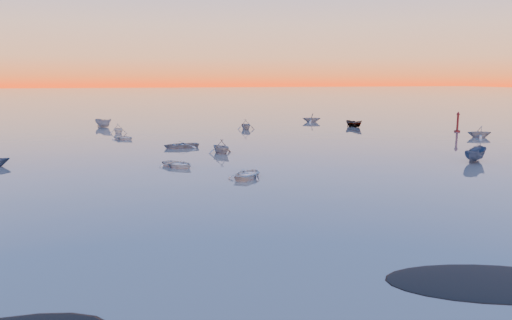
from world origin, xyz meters
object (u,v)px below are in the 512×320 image
object	(u,v)px
boat_near_left	(178,167)
boat_near_center	(474,162)
boat_near_right	(221,153)
channel_marker	(458,123)

from	to	relation	value
boat_near_left	boat_near_center	world-z (taller)	boat_near_center
boat_near_center	boat_near_left	bearing A→B (deg)	45.84
boat_near_right	channel_marker	distance (m)	42.74
boat_near_right	channel_marker	bearing A→B (deg)	176.22
boat_near_left	channel_marker	xyz separation A→B (m)	(46.28, 20.98, 1.32)
boat_near_center	boat_near_right	world-z (taller)	boat_near_center
boat_near_center	channel_marker	xyz separation A→B (m)	(16.19, 25.34, 1.32)
channel_marker	boat_near_center	bearing A→B (deg)	-122.58
boat_near_left	channel_marker	bearing A→B (deg)	-10.18
boat_near_center	boat_near_right	size ratio (longest dim) A/B	1.20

